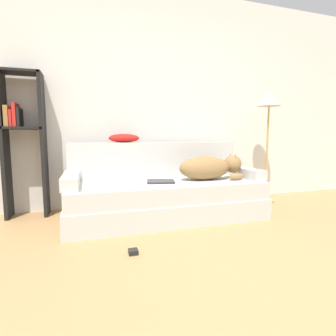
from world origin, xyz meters
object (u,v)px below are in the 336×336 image
(couch, at_px, (165,199))
(throw_pillow, at_px, (124,138))
(laptop, at_px, (161,181))
(floor_lamp, at_px, (269,109))
(dog, at_px, (210,167))
(power_adapter, at_px, (133,252))
(bookshelf, at_px, (23,136))

(couch, xyz_separation_m, throw_pillow, (-0.38, 0.39, 0.66))
(laptop, relative_size, floor_lamp, 0.22)
(dog, bearing_deg, power_adapter, -142.45)
(bookshelf, distance_m, floor_lamp, 2.96)
(power_adapter, bearing_deg, laptop, 60.56)
(couch, bearing_deg, floor_lamp, 10.03)
(dog, xyz_separation_m, power_adapter, (-0.99, -0.76, -0.51))
(bookshelf, bearing_deg, floor_lamp, -4.08)
(dog, bearing_deg, couch, 173.45)
(dog, xyz_separation_m, throw_pillow, (-0.88, 0.45, 0.32))
(couch, bearing_deg, laptop, -136.38)
(laptop, bearing_deg, couch, 56.69)
(throw_pillow, distance_m, bookshelf, 1.07)
(laptop, distance_m, floor_lamp, 1.80)
(couch, relative_size, dog, 2.79)
(bookshelf, height_order, floor_lamp, bookshelf)
(bookshelf, xyz_separation_m, floor_lamp, (2.93, -0.21, 0.36))
(couch, bearing_deg, throw_pillow, 134.11)
(throw_pillow, height_order, power_adapter, throw_pillow)
(laptop, xyz_separation_m, bookshelf, (-1.37, 0.54, 0.47))
(power_adapter, bearing_deg, bookshelf, 126.20)
(bookshelf, bearing_deg, dog, -15.28)
(laptop, distance_m, bookshelf, 1.55)
(bookshelf, bearing_deg, laptop, -21.53)
(throw_pillow, bearing_deg, bookshelf, 175.65)
(floor_lamp, bearing_deg, dog, -162.11)
(bookshelf, height_order, power_adapter, bookshelf)
(floor_lamp, xyz_separation_m, power_adapter, (-1.99, -1.08, -1.21))
(dog, height_order, floor_lamp, floor_lamp)
(floor_lamp, bearing_deg, power_adapter, -151.38)
(couch, distance_m, bookshelf, 1.66)
(throw_pillow, relative_size, floor_lamp, 0.24)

